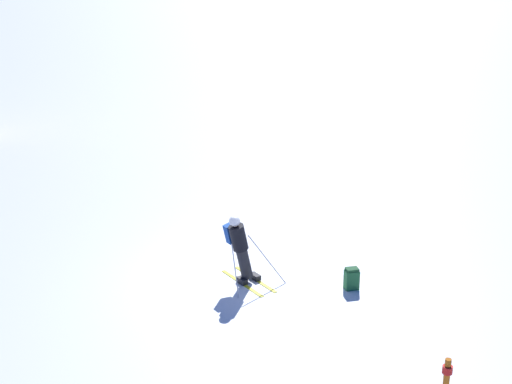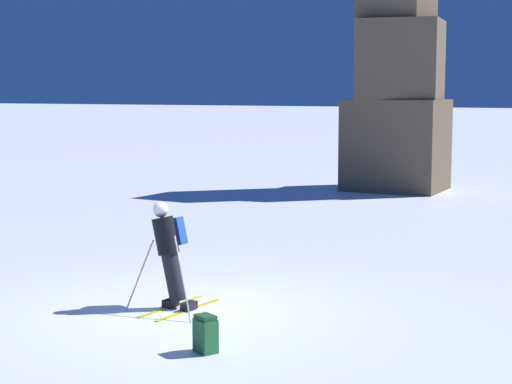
# 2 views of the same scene
# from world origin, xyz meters

# --- Properties ---
(ground_plane) EXTENTS (300.00, 300.00, 0.00)m
(ground_plane) POSITION_xyz_m (0.00, 0.00, 0.00)
(ground_plane) COLOR white
(skier) EXTENTS (1.28, 1.63, 1.70)m
(skier) POSITION_xyz_m (-0.34, 0.05, 0.93)
(skier) COLOR yellow
(skier) RESTS_ON ground
(rock_pillar) EXTENTS (3.19, 2.80, 8.80)m
(rock_pillar) POSITION_xyz_m (-1.76, 16.97, 3.69)
(rock_pillar) COLOR brown
(rock_pillar) RESTS_ON ground
(spare_backpack) EXTENTS (0.37, 0.34, 0.50)m
(spare_backpack) POSITION_xyz_m (1.34, -1.77, 0.24)
(spare_backpack) COLOR #236633
(spare_backpack) RESTS_ON ground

